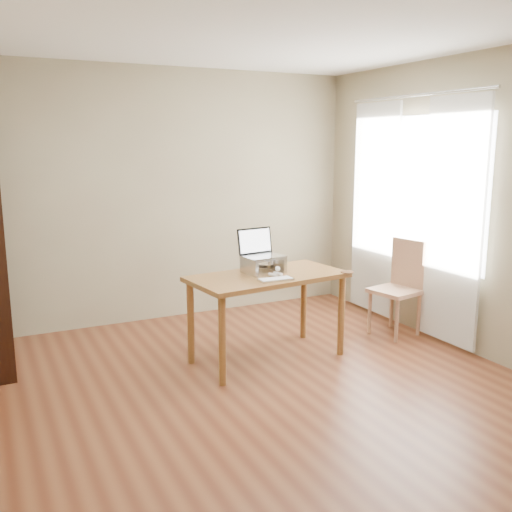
{
  "coord_description": "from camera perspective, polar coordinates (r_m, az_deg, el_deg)",
  "views": [
    {
      "loc": [
        -1.87,
        -3.47,
        1.85
      ],
      "look_at": [
        0.18,
        0.67,
        0.92
      ],
      "focal_mm": 40.0,
      "sensor_mm": 36.0,
      "label": 1
    }
  ],
  "objects": [
    {
      "name": "keyboard",
      "position": [
        4.61,
        1.98,
        -2.35
      ],
      "size": [
        0.29,
        0.13,
        0.02
      ],
      "rotation": [
        0.0,
        0.0,
        -0.03
      ],
      "color": "silver",
      "rests_on": "desk"
    },
    {
      "name": "coaster",
      "position": [
        4.95,
        9.1,
        -1.6
      ],
      "size": [
        0.11,
        0.11,
        0.01
      ],
      "primitive_type": "cylinder",
      "color": "brown",
      "rests_on": "desk"
    },
    {
      "name": "cat",
      "position": [
        4.89,
        0.43,
        -0.91
      ],
      "size": [
        0.24,
        0.48,
        0.14
      ],
      "rotation": [
        0.0,
        0.0,
        0.31
      ],
      "color": "#423934",
      "rests_on": "desk"
    },
    {
      "name": "chair",
      "position": [
        5.7,
        14.32,
        -2.75
      ],
      "size": [
        0.48,
        0.48,
        0.92
      ],
      "rotation": [
        0.0,
        0.0,
        0.2
      ],
      "color": "tan",
      "rests_on": "ground"
    },
    {
      "name": "curtains",
      "position": [
        5.75,
        15.16,
        4.15
      ],
      "size": [
        0.03,
        1.9,
        2.25
      ],
      "color": "white",
      "rests_on": "ground"
    },
    {
      "name": "laptop",
      "position": [
        4.9,
        0.43,
        0.66
      ],
      "size": [
        0.36,
        0.32,
        0.24
      ],
      "rotation": [
        0.0,
        0.0,
        0.11
      ],
      "color": "silver",
      "rests_on": "laptop_stand"
    },
    {
      "name": "desk",
      "position": [
        4.84,
        1.17,
        -3.07
      ],
      "size": [
        1.38,
        0.8,
        0.75
      ],
      "rotation": [
        0.0,
        0.0,
        0.11
      ],
      "color": "brown",
      "rests_on": "ground"
    },
    {
      "name": "room",
      "position": [
        4.01,
        2.25,
        3.47
      ],
      "size": [
        4.04,
        4.54,
        2.64
      ],
      "color": "#562716",
      "rests_on": "ground"
    },
    {
      "name": "laptop_stand",
      "position": [
        4.87,
        0.74,
        -0.72
      ],
      "size": [
        0.32,
        0.25,
        0.13
      ],
      "rotation": [
        0.0,
        0.0,
        0.11
      ],
      "color": "silver",
      "rests_on": "desk"
    }
  ]
}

